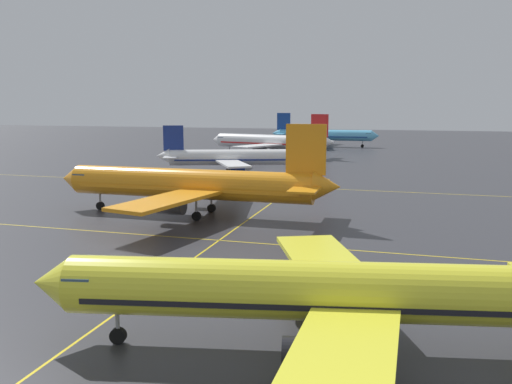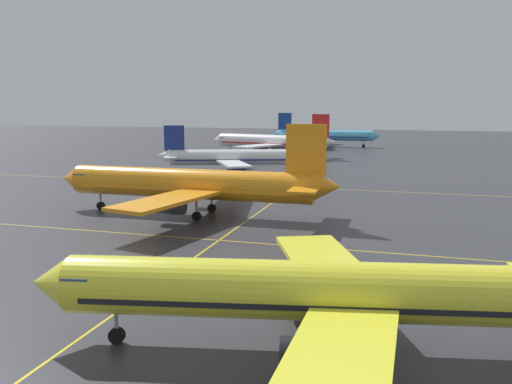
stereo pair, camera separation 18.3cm
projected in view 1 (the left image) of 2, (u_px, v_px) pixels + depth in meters
The scene contains 6 objects.
airliner_front_gate at pixel (323, 292), 31.15m from camera, with size 34.88×29.65×10.89m.
airliner_second_row at pixel (193, 184), 69.80m from camera, with size 39.18×33.95×12.23m.
airliner_third_row at pixel (234, 158), 111.77m from camera, with size 32.10×27.48×10.27m.
airliner_far_left_stand at pixel (271, 142), 150.29m from camera, with size 38.33×32.55×12.00m.
airliner_far_right_stand at pixel (324, 135), 184.30m from camera, with size 37.24×32.17×11.59m.
taxiway_markings at pixel (219, 240), 57.63m from camera, with size 165.44×128.05×0.01m.
Camera 1 is at (19.31, -15.91, 14.59)m, focal length 37.27 mm.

